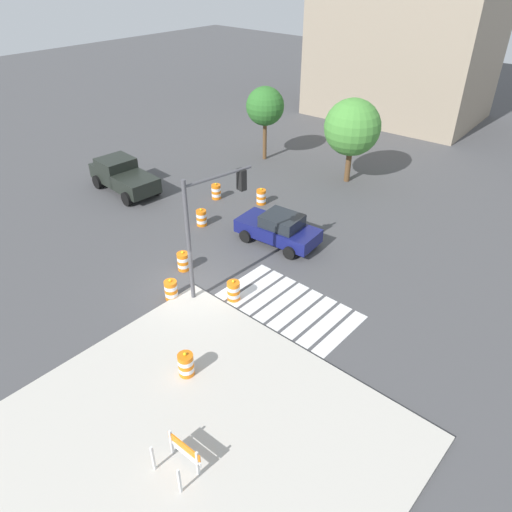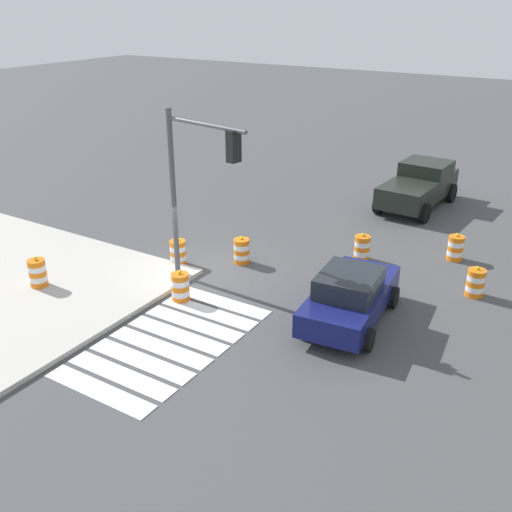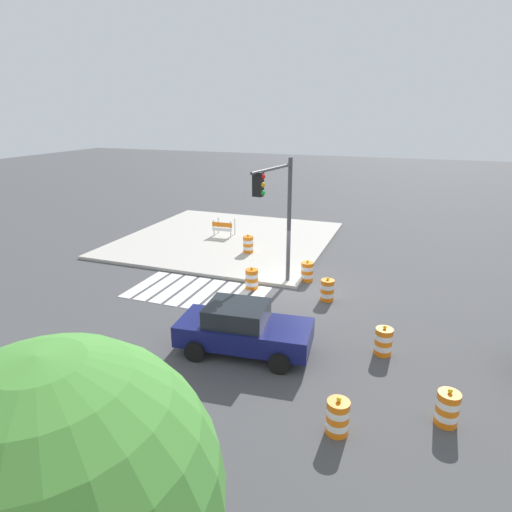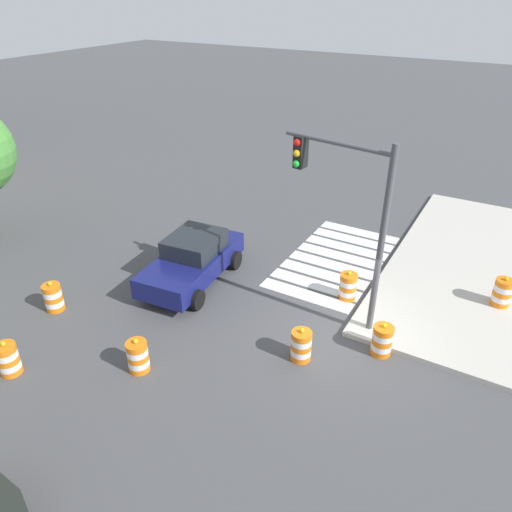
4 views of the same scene
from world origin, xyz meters
name	(u,v)px [view 1 (image 1 of 4)]	position (x,y,z in m)	size (l,w,h in m)	color
ground_plane	(195,288)	(0.00, 0.00, 0.00)	(120.00, 120.00, 0.00)	#474749
sidewalk_corner	(181,453)	(6.00, -6.00, 0.07)	(12.00, 12.00, 0.15)	#BCB7AD
crosswalk_stripes	(289,306)	(4.00, 1.80, 0.01)	(5.85, 3.20, 0.02)	silver
sports_car	(279,229)	(0.33, 5.55, 0.81)	(4.46, 2.46, 1.63)	navy
pickup_truck	(122,175)	(-11.01, 4.04, 0.97)	(5.26, 2.60, 1.92)	black
traffic_barrel_near_corner	(234,291)	(1.91, 0.57, 0.45)	(0.56, 0.56, 1.02)	orange
traffic_barrel_crosswalk_end	(216,192)	(-5.76, 7.03, 0.45)	(0.56, 0.56, 1.02)	orange
traffic_barrel_median_near	(201,218)	(-3.99, 4.17, 0.45)	(0.56, 0.56, 1.02)	orange
traffic_barrel_median_far	(261,197)	(-3.25, 8.31, 0.45)	(0.56, 0.56, 1.02)	orange
traffic_barrel_far_curb	(171,290)	(-0.16, -1.19, 0.45)	(0.56, 0.56, 1.02)	orange
traffic_barrel_lane_center	(183,261)	(-1.46, 0.64, 0.45)	(0.56, 0.56, 1.02)	orange
traffic_barrel_on_sidewalk	(186,364)	(3.76, -3.78, 0.60)	(0.56, 0.56, 1.02)	orange
construction_barricade	(180,454)	(6.39, -6.30, 0.72)	(1.30, 0.82, 1.00)	silver
traffic_light_pole	(211,212)	(0.78, 0.52, 3.91)	(0.76, 3.25, 5.50)	#4C4C51
street_tree_streetside_near	(265,107)	(-7.79, 13.90, 3.74)	(2.61, 2.61, 5.08)	brown
street_tree_streetside_mid	(352,127)	(-1.24, 14.52, 3.55)	(3.50, 3.50, 5.32)	brown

